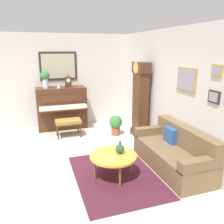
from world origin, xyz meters
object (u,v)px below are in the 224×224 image
object	(u,v)px
coffee_table	(113,156)
flower_vase	(45,77)
grandfather_clock	(140,102)
piano_bench	(68,122)
piano	(62,108)
couch	(174,153)
mantel_clock	(68,81)
potted_plant	(116,124)
teacup	(59,87)
green_jug	(120,149)

from	to	relation	value
coffee_table	flower_vase	bearing A→B (deg)	-162.92
coffee_table	flower_vase	distance (m)	3.54
grandfather_clock	piano_bench	bearing A→B (deg)	-106.56
flower_vase	piano	bearing A→B (deg)	90.32
couch	grandfather_clock	bearing A→B (deg)	176.61
flower_vase	mantel_clock	bearing A→B (deg)	89.96
grandfather_clock	couch	xyz separation A→B (m)	(1.87, -0.11, -0.65)
mantel_clock	piano_bench	bearing A→B (deg)	-11.49
piano_bench	coffee_table	distance (m)	2.44
flower_vase	potted_plant	size ratio (longest dim) A/B	1.04
coffee_table	couch	bearing A→B (deg)	88.33
piano	coffee_table	bearing A→B (deg)	9.90
couch	teacup	bearing A→B (deg)	-148.89
teacup	piano_bench	bearing A→B (deg)	10.04
teacup	potted_plant	bearing A→B (deg)	54.43
piano_bench	couch	size ratio (longest dim) A/B	0.37
couch	mantel_clock	size ratio (longest dim) A/B	5.00
grandfather_clock	mantel_clock	xyz separation A→B (m)	(-1.37, -1.72, 0.46)
piano_bench	potted_plant	bearing A→B (deg)	77.45
teacup	coffee_table	bearing A→B (deg)	11.35
coffee_table	piano	bearing A→B (deg)	-170.10
green_jug	piano	bearing A→B (deg)	-167.56
piano_bench	green_jug	bearing A→B (deg)	15.12
piano_bench	grandfather_clock	world-z (taller)	grandfather_clock
potted_plant	teacup	bearing A→B (deg)	-125.57
potted_plant	piano_bench	bearing A→B (deg)	-102.55
piano	mantel_clock	world-z (taller)	mantel_clock
piano_bench	mantel_clock	distance (m)	1.31
coffee_table	green_jug	distance (m)	0.19
green_jug	flower_vase	bearing A→B (deg)	-160.47
flower_vase	teacup	world-z (taller)	flower_vase
piano	teacup	world-z (taller)	teacup
piano	green_jug	bearing A→B (deg)	12.44
coffee_table	green_jug	size ratio (longest dim) A/B	3.67
piano	couch	size ratio (longest dim) A/B	0.76
couch	green_jug	xyz separation A→B (m)	(-0.07, -1.14, 0.22)
couch	coffee_table	world-z (taller)	couch
flower_vase	green_jug	bearing A→B (deg)	19.53
teacup	green_jug	xyz separation A→B (m)	(3.08, 0.76, -0.74)
couch	teacup	size ratio (longest dim) A/B	16.38
grandfather_clock	potted_plant	xyz separation A→B (m)	(-0.28, -0.60, -0.64)
piano	grandfather_clock	xyz separation A→B (m)	(1.37, 1.95, 0.33)
grandfather_clock	green_jug	size ratio (longest dim) A/B	8.46
coffee_table	teacup	size ratio (longest dim) A/B	7.59
grandfather_clock	teacup	world-z (taller)	grandfather_clock
mantel_clock	flower_vase	xyz separation A→B (m)	(-0.00, -0.65, 0.14)
coffee_table	teacup	bearing A→B (deg)	-168.65
flower_vase	couch	bearing A→B (deg)	34.90
coffee_table	grandfather_clock	bearing A→B (deg)	142.85
piano_bench	potted_plant	distance (m)	1.31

